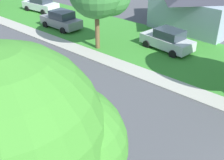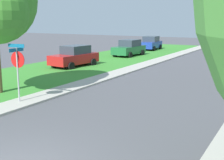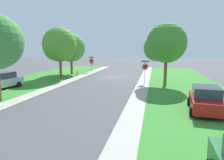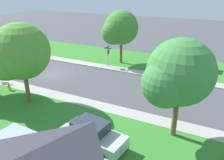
{
  "view_description": "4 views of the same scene",
  "coord_description": "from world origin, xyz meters",
  "px_view_note": "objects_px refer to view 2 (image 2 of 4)",
  "views": [
    {
      "loc": [
        -9.37,
        0.68,
        8.99
      ],
      "look_at": [
        0.87,
        9.57,
        1.4
      ],
      "focal_mm": 45.13,
      "sensor_mm": 36.0,
      "label": 1
    },
    {
      "loc": [
        5.79,
        -4.97,
        3.87
      ],
      "look_at": [
        -0.38,
        5.73,
        1.4
      ],
      "focal_mm": 49.01,
      "sensor_mm": 36.0,
      "label": 2
    },
    {
      "loc": [
        -5.95,
        28.83,
        4.17
      ],
      "look_at": [
        -2.28,
        11.51,
        1.4
      ],
      "focal_mm": 32.29,
      "sensor_mm": 36.0,
      "label": 3
    },
    {
      "loc": [
        19.49,
        17.55,
        9.54
      ],
      "look_at": [
        1.83,
        8.75,
        1.4
      ],
      "focal_mm": 36.04,
      "sensor_mm": 36.0,
      "label": 4
    }
  ],
  "objects_px": {
    "stop_sign_far_corner": "(18,63)",
    "car_green_far_down_street": "(129,48)",
    "car_blue_behind_trees": "(151,43)",
    "car_red_near_corner": "(74,56)"
  },
  "relations": [
    {
      "from": "car_red_near_corner",
      "to": "stop_sign_far_corner",
      "type": "bearing_deg",
      "value": -66.51
    },
    {
      "from": "stop_sign_far_corner",
      "to": "car_red_near_corner",
      "type": "distance_m",
      "value": 11.13
    },
    {
      "from": "car_red_near_corner",
      "to": "car_blue_behind_trees",
      "type": "distance_m",
      "value": 16.07
    },
    {
      "from": "car_red_near_corner",
      "to": "car_blue_behind_trees",
      "type": "relative_size",
      "value": 1.01
    },
    {
      "from": "stop_sign_far_corner",
      "to": "car_green_far_down_street",
      "type": "distance_m",
      "value": 19.3
    },
    {
      "from": "car_green_far_down_street",
      "to": "car_blue_behind_trees",
      "type": "xyz_separation_m",
      "value": [
        -0.67,
        7.34,
        0.0
      ]
    },
    {
      "from": "stop_sign_far_corner",
      "to": "car_green_far_down_street",
      "type": "height_order",
      "value": "stop_sign_far_corner"
    },
    {
      "from": "stop_sign_far_corner",
      "to": "car_green_far_down_street",
      "type": "xyz_separation_m",
      "value": [
        -3.82,
        18.89,
        -1.01
      ]
    },
    {
      "from": "stop_sign_far_corner",
      "to": "car_blue_behind_trees",
      "type": "xyz_separation_m",
      "value": [
        -4.49,
        26.23,
        -1.01
      ]
    },
    {
      "from": "car_green_far_down_street",
      "to": "car_blue_behind_trees",
      "type": "bearing_deg",
      "value": 95.23
    }
  ]
}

